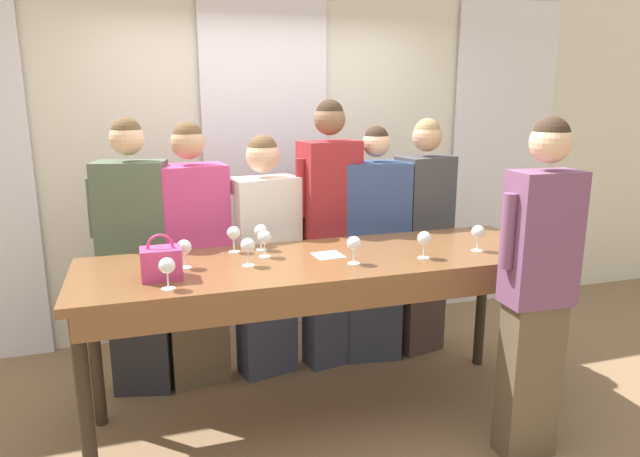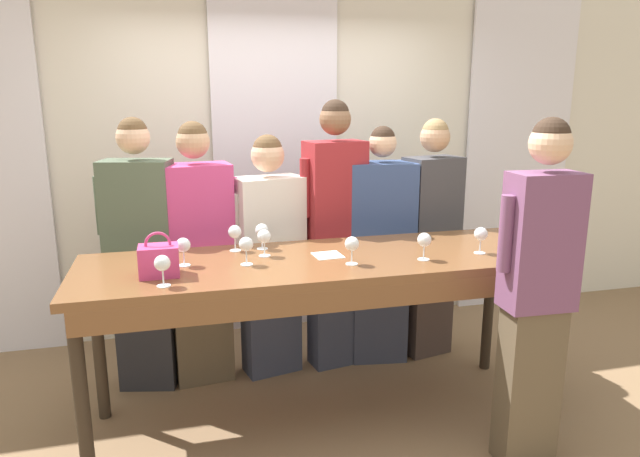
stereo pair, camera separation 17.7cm
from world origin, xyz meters
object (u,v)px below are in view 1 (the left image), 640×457
at_px(wine_glass_front_left, 534,235).
at_px(wine_glass_back_mid, 184,248).
at_px(handbag, 161,263).
at_px(wine_bottle, 519,234).
at_px(wine_glass_front_right, 261,232).
at_px(wine_glass_near_host, 478,233).
at_px(wine_glass_center_left, 264,238).
at_px(wine_glass_back_left, 248,246).
at_px(guest_beige_cap, 423,235).
at_px(host_pouring, 537,285).
at_px(tasting_bar, 326,276).
at_px(wine_glass_center_right, 234,234).
at_px(wine_glass_center_mid, 424,239).
at_px(wine_glass_front_mid, 354,244).
at_px(guest_cream_sweater, 265,256).
at_px(guest_navy_coat, 374,246).
at_px(guest_olive_jacket, 136,258).
at_px(wine_glass_back_right, 167,267).
at_px(guest_pink_top, 194,256).
at_px(guest_striped_shirt, 329,232).

bearing_deg(wine_glass_front_left, wine_glass_back_mid, 170.47).
bearing_deg(handbag, wine_bottle, -4.90).
height_order(wine_glass_front_right, wine_glass_near_host, same).
bearing_deg(handbag, wine_glass_front_right, 32.82).
bearing_deg(wine_glass_front_right, wine_glass_center_left, -94.14).
height_order(wine_glass_front_left, wine_glass_back_left, same).
relative_size(guest_beige_cap, host_pouring, 0.97).
height_order(tasting_bar, wine_glass_near_host, wine_glass_near_host).
bearing_deg(wine_glass_back_mid, wine_glass_center_right, 37.62).
bearing_deg(host_pouring, guest_beige_cap, 87.83).
relative_size(wine_glass_center_left, wine_glass_center_mid, 1.00).
xyz_separation_m(wine_glass_front_mid, host_pouring, (0.82, -0.49, -0.16)).
bearing_deg(guest_cream_sweater, guest_navy_coat, 0.00).
bearing_deg(guest_beige_cap, wine_glass_near_host, -95.64).
xyz_separation_m(wine_bottle, guest_olive_jacket, (-2.10, 0.96, -0.22)).
height_order(wine_glass_back_mid, wine_glass_near_host, same).
relative_size(tasting_bar, wine_glass_back_left, 17.53).
height_order(wine_glass_back_right, guest_cream_sweater, guest_cream_sweater).
relative_size(wine_glass_center_right, wine_glass_back_right, 1.00).
bearing_deg(wine_bottle, guest_cream_sweater, 142.99).
distance_m(wine_glass_front_left, wine_glass_center_left, 1.55).
bearing_deg(wine_glass_center_left, guest_cream_sweater, 77.94).
relative_size(wine_glass_front_right, guest_pink_top, 0.09).
xyz_separation_m(wine_glass_front_left, wine_glass_center_right, (-1.64, 0.56, 0.00)).
distance_m(wine_glass_back_mid, guest_navy_coat, 1.53).
distance_m(wine_glass_back_left, wine_glass_back_right, 0.50).
xyz_separation_m(guest_olive_jacket, guest_cream_sweater, (0.83, 0.00, -0.06)).
bearing_deg(tasting_bar, wine_glass_center_left, 156.03).
bearing_deg(guest_beige_cap, wine_glass_center_right, -163.93).
distance_m(guest_striped_shirt, guest_navy_coat, 0.36).
xyz_separation_m(wine_glass_front_right, guest_striped_shirt, (0.57, 0.42, -0.14)).
relative_size(guest_pink_top, host_pouring, 0.97).
bearing_deg(guest_beige_cap, wine_glass_back_left, -153.28).
bearing_deg(wine_glass_center_mid, wine_glass_front_left, -9.59).
bearing_deg(guest_olive_jacket, guest_pink_top, 0.00).
bearing_deg(host_pouring, wine_glass_back_mid, 157.99).
xyz_separation_m(guest_cream_sweater, guest_striped_shirt, (0.46, 0.00, 0.13)).
distance_m(wine_glass_back_mid, guest_pink_top, 0.70).
xyz_separation_m(wine_glass_front_mid, guest_navy_coat, (0.48, 0.85, -0.27)).
height_order(guest_pink_top, guest_cream_sweater, guest_pink_top).
bearing_deg(wine_glass_back_left, wine_glass_front_right, 66.16).
height_order(handbag, wine_glass_front_right, handbag).
xyz_separation_m(wine_bottle, guest_cream_sweater, (-1.28, 0.96, -0.28)).
xyz_separation_m(guest_olive_jacket, guest_navy_coat, (1.62, 0.00, -0.06)).
bearing_deg(wine_glass_front_left, wine_glass_back_right, 179.81).
bearing_deg(wine_glass_back_right, host_pouring, -11.53).
xyz_separation_m(wine_glass_front_left, guest_cream_sweater, (-1.37, 0.97, -0.27)).
relative_size(wine_glass_front_left, wine_glass_front_mid, 1.00).
relative_size(tasting_bar, guest_olive_jacket, 1.53).
xyz_separation_m(handbag, wine_glass_near_host, (1.79, -0.03, 0.03)).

